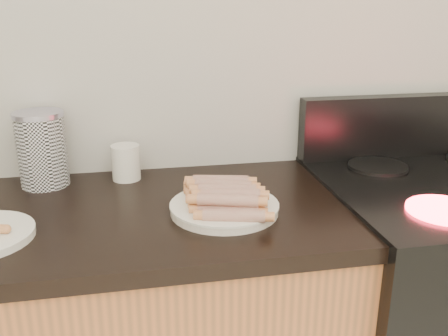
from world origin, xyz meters
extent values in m
cube|color=silver|center=(0.00, 2.00, 1.30)|extent=(4.00, 0.04, 2.60)
cube|color=black|center=(0.78, 1.68, 0.45)|extent=(0.76, 0.65, 0.90)
cube|color=black|center=(0.78, 1.96, 1.01)|extent=(0.76, 0.06, 0.20)
cylinder|color=#FF1E2D|center=(0.61, 1.51, 0.92)|extent=(0.18, 0.18, 0.01)
cylinder|color=black|center=(0.61, 1.84, 0.92)|extent=(0.18, 0.18, 0.01)
cylinder|color=silver|center=(0.09, 1.63, 0.91)|extent=(0.35, 0.35, 0.02)
cylinder|color=brown|center=(0.09, 1.53, 0.93)|extent=(0.14, 0.07, 0.03)
cylinder|color=brown|center=(0.09, 1.56, 0.93)|extent=(0.14, 0.07, 0.03)
cylinder|color=brown|center=(0.09, 1.60, 0.93)|extent=(0.14, 0.07, 0.03)
cylinder|color=brown|center=(0.09, 1.63, 0.93)|extent=(0.14, 0.07, 0.03)
cylinder|color=brown|center=(0.09, 1.66, 0.93)|extent=(0.14, 0.07, 0.03)
cylinder|color=brown|center=(0.09, 1.69, 0.93)|extent=(0.14, 0.07, 0.03)
cylinder|color=brown|center=(0.09, 1.73, 0.93)|extent=(0.14, 0.07, 0.03)
cylinder|color=brown|center=(0.09, 1.56, 0.96)|extent=(0.14, 0.07, 0.03)
cylinder|color=brown|center=(0.09, 1.60, 0.96)|extent=(0.14, 0.07, 0.03)
cylinder|color=brown|center=(0.09, 1.63, 0.96)|extent=(0.14, 0.07, 0.03)
cylinder|color=brown|center=(0.09, 1.66, 0.96)|extent=(0.14, 0.07, 0.03)
cylinder|color=brown|center=(0.09, 1.69, 0.96)|extent=(0.14, 0.07, 0.03)
cylinder|color=white|center=(-0.37, 1.92, 1.00)|extent=(0.13, 0.13, 0.20)
cylinder|color=silver|center=(-0.37, 1.92, 1.11)|extent=(0.14, 0.14, 0.01)
cylinder|color=white|center=(-0.15, 1.92, 0.95)|extent=(0.09, 0.09, 0.10)
camera|label=1|loc=(-0.13, 0.51, 1.40)|focal=40.00mm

